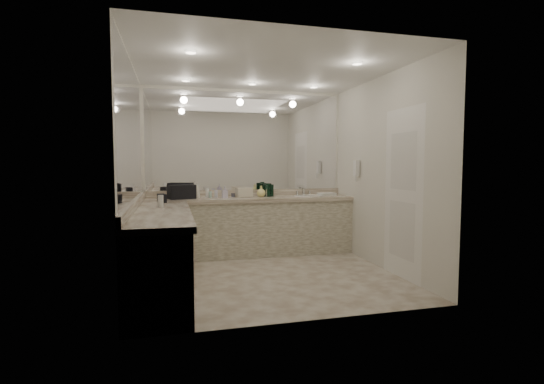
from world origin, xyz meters
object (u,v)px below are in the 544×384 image
object	(u,v)px
black_toiletry_bag	(182,192)
sink	(308,196)
soap_bottle_a	(197,190)
soap_bottle_c	(261,191)
wall_phone	(356,168)
hand_towel	(327,194)
cream_cosmetic_case	(244,193)
soap_bottle_b	(225,192)

from	to	relation	value
black_toiletry_bag	sink	bearing A→B (deg)	0.52
soap_bottle_a	soap_bottle_c	distance (m)	1.00
black_toiletry_bag	soap_bottle_a	bearing A→B (deg)	14.63
sink	wall_phone	bearing A→B (deg)	-39.57
wall_phone	soap_bottle_a	bearing A→B (deg)	167.05
hand_towel	soap_bottle_a	world-z (taller)	soap_bottle_a
black_toiletry_bag	soap_bottle_c	bearing A→B (deg)	2.90
cream_cosmetic_case	soap_bottle_a	xyz separation A→B (m)	(-0.72, -0.02, 0.05)
cream_cosmetic_case	soap_bottle_b	world-z (taller)	soap_bottle_b
wall_phone	soap_bottle_b	world-z (taller)	wall_phone
sink	black_toiletry_bag	xyz separation A→B (m)	(-1.98, -0.02, 0.11)
sink	wall_phone	world-z (taller)	wall_phone
black_toiletry_bag	soap_bottle_b	xyz separation A→B (m)	(0.64, -0.04, -0.02)
soap_bottle_a	soap_bottle_c	xyz separation A→B (m)	(1.00, 0.00, -0.03)
black_toiletry_bag	cream_cosmetic_case	world-z (taller)	black_toiletry_bag
soap_bottle_c	wall_phone	bearing A→B (deg)	-21.78
wall_phone	black_toiletry_bag	world-z (taller)	wall_phone
soap_bottle_c	soap_bottle_b	bearing A→B (deg)	-170.31
sink	soap_bottle_c	distance (m)	0.76
wall_phone	soap_bottle_a	world-z (taller)	wall_phone
wall_phone	soap_bottle_b	bearing A→B (deg)	167.18
cream_cosmetic_case	hand_towel	world-z (taller)	cream_cosmetic_case
soap_bottle_a	soap_bottle_b	xyz separation A→B (m)	(0.41, -0.10, -0.03)
wall_phone	cream_cosmetic_case	world-z (taller)	wall_phone
wall_phone	soap_bottle_c	bearing A→B (deg)	158.22
wall_phone	soap_bottle_c	xyz separation A→B (m)	(-1.36, 0.54, -0.36)
cream_cosmetic_case	soap_bottle_b	bearing A→B (deg)	-172.34
hand_towel	soap_bottle_a	xyz separation A→B (m)	(-2.09, 0.02, 0.10)
hand_towel	sink	bearing A→B (deg)	-175.61
sink	hand_towel	xyz separation A→B (m)	(0.34, 0.03, 0.03)
black_toiletry_bag	soap_bottle_a	world-z (taller)	soap_bottle_a
sink	soap_bottle_b	world-z (taller)	soap_bottle_b
hand_towel	soap_bottle_c	world-z (taller)	soap_bottle_c
black_toiletry_bag	soap_bottle_a	size ratio (longest dim) A/B	1.60
cream_cosmetic_case	hand_towel	bearing A→B (deg)	-14.77
cream_cosmetic_case	hand_towel	distance (m)	1.37
sink	wall_phone	size ratio (longest dim) A/B	1.83
black_toiletry_bag	hand_towel	world-z (taller)	black_toiletry_bag
cream_cosmetic_case	black_toiletry_bag	bearing A→B (deg)	171.70
hand_towel	soap_bottle_c	bearing A→B (deg)	179.08
soap_bottle_b	cream_cosmetic_case	bearing A→B (deg)	20.87
sink	cream_cosmetic_case	xyz separation A→B (m)	(-1.03, 0.06, 0.07)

